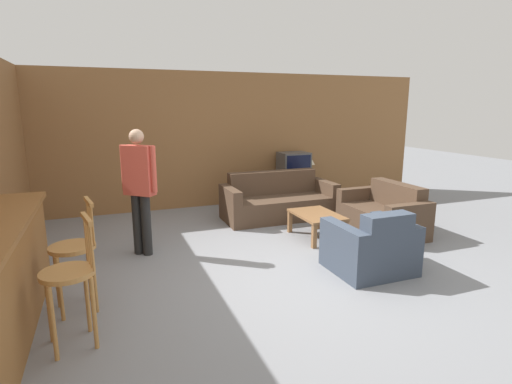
{
  "coord_description": "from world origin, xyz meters",
  "views": [
    {
      "loc": [
        -2.02,
        -3.97,
        1.95
      ],
      "look_at": [
        -0.18,
        0.81,
        0.85
      ],
      "focal_mm": 28.0,
      "sensor_mm": 36.0,
      "label": 1
    }
  ],
  "objects_px": {
    "couch_far": "(278,202)",
    "armchair_near": "(371,249)",
    "bar_chair_near": "(70,280)",
    "bar_chair_mid": "(75,253)",
    "coffee_table": "(317,217)",
    "tv": "(294,165)",
    "tv_unit": "(293,190)",
    "loveseat_right": "(384,214)",
    "table_lamp": "(309,160)",
    "person_by_window": "(139,185)"
  },
  "relations": [
    {
      "from": "loveseat_right",
      "to": "coffee_table",
      "type": "height_order",
      "value": "loveseat_right"
    },
    {
      "from": "coffee_table",
      "to": "tv",
      "type": "height_order",
      "value": "tv"
    },
    {
      "from": "bar_chair_mid",
      "to": "couch_far",
      "type": "distance_m",
      "value": 3.94
    },
    {
      "from": "couch_far",
      "to": "tv_unit",
      "type": "xyz_separation_m",
      "value": [
        0.79,
        0.98,
        -0.03
      ]
    },
    {
      "from": "bar_chair_near",
      "to": "couch_far",
      "type": "distance_m",
      "value": 4.35
    },
    {
      "from": "couch_far",
      "to": "coffee_table",
      "type": "height_order",
      "value": "couch_far"
    },
    {
      "from": "loveseat_right",
      "to": "bar_chair_mid",
      "type": "bearing_deg",
      "value": -167.55
    },
    {
      "from": "couch_far",
      "to": "tv",
      "type": "distance_m",
      "value": 1.35
    },
    {
      "from": "tv_unit",
      "to": "person_by_window",
      "type": "height_order",
      "value": "person_by_window"
    },
    {
      "from": "bar_chair_mid",
      "to": "person_by_window",
      "type": "xyz_separation_m",
      "value": [
        0.74,
        1.32,
        0.37
      ]
    },
    {
      "from": "loveseat_right",
      "to": "coffee_table",
      "type": "bearing_deg",
      "value": 174.45
    },
    {
      "from": "armchair_near",
      "to": "loveseat_right",
      "type": "relative_size",
      "value": 0.65
    },
    {
      "from": "loveseat_right",
      "to": "bar_chair_near",
      "type": "bearing_deg",
      "value": -159.9
    },
    {
      "from": "loveseat_right",
      "to": "tv",
      "type": "xyz_separation_m",
      "value": [
        -0.43,
        2.34,
        0.49
      ]
    },
    {
      "from": "bar_chair_near",
      "to": "tv_unit",
      "type": "distance_m",
      "value": 5.6
    },
    {
      "from": "bar_chair_mid",
      "to": "table_lamp",
      "type": "height_order",
      "value": "bar_chair_mid"
    },
    {
      "from": "bar_chair_mid",
      "to": "couch_far",
      "type": "xyz_separation_m",
      "value": [
        3.17,
        2.33,
        -0.29
      ]
    },
    {
      "from": "couch_far",
      "to": "table_lamp",
      "type": "height_order",
      "value": "table_lamp"
    },
    {
      "from": "loveseat_right",
      "to": "tv",
      "type": "height_order",
      "value": "tv"
    },
    {
      "from": "coffee_table",
      "to": "tv_unit",
      "type": "xyz_separation_m",
      "value": [
        0.71,
        2.23,
        -0.07
      ]
    },
    {
      "from": "bar_chair_near",
      "to": "coffee_table",
      "type": "distance_m",
      "value": 3.69
    },
    {
      "from": "loveseat_right",
      "to": "person_by_window",
      "type": "relative_size",
      "value": 0.83
    },
    {
      "from": "loveseat_right",
      "to": "coffee_table",
      "type": "xyz_separation_m",
      "value": [
        -1.14,
        0.11,
        0.04
      ]
    },
    {
      "from": "coffee_table",
      "to": "tv",
      "type": "relative_size",
      "value": 1.44
    },
    {
      "from": "table_lamp",
      "to": "person_by_window",
      "type": "bearing_deg",
      "value": -150.89
    },
    {
      "from": "couch_far",
      "to": "loveseat_right",
      "type": "height_order",
      "value": "couch_far"
    },
    {
      "from": "bar_chair_mid",
      "to": "couch_far",
      "type": "relative_size",
      "value": 0.55
    },
    {
      "from": "coffee_table",
      "to": "loveseat_right",
      "type": "bearing_deg",
      "value": -5.55
    },
    {
      "from": "tv_unit",
      "to": "tv",
      "type": "height_order",
      "value": "tv"
    },
    {
      "from": "bar_chair_mid",
      "to": "tv_unit",
      "type": "xyz_separation_m",
      "value": [
        3.96,
        3.31,
        -0.33
      ]
    },
    {
      "from": "armchair_near",
      "to": "person_by_window",
      "type": "height_order",
      "value": "person_by_window"
    },
    {
      "from": "bar_chair_mid",
      "to": "armchair_near",
      "type": "relative_size",
      "value": 1.2
    },
    {
      "from": "couch_far",
      "to": "tv",
      "type": "relative_size",
      "value": 3.31
    },
    {
      "from": "couch_far",
      "to": "coffee_table",
      "type": "relative_size",
      "value": 2.3
    },
    {
      "from": "couch_far",
      "to": "armchair_near",
      "type": "xyz_separation_m",
      "value": [
        0.06,
        -2.58,
        0.0
      ]
    },
    {
      "from": "armchair_near",
      "to": "table_lamp",
      "type": "relative_size",
      "value": 1.9
    },
    {
      "from": "tv_unit",
      "to": "tv",
      "type": "bearing_deg",
      "value": -90.0
    },
    {
      "from": "tv",
      "to": "person_by_window",
      "type": "height_order",
      "value": "person_by_window"
    },
    {
      "from": "bar_chair_near",
      "to": "tv",
      "type": "xyz_separation_m",
      "value": [
        3.96,
        3.94,
        0.19
      ]
    },
    {
      "from": "tv",
      "to": "table_lamp",
      "type": "bearing_deg",
      "value": 0.51
    },
    {
      "from": "armchair_near",
      "to": "tv",
      "type": "xyz_separation_m",
      "value": [
        0.72,
        3.57,
        0.48
      ]
    },
    {
      "from": "bar_chair_near",
      "to": "armchair_near",
      "type": "height_order",
      "value": "bar_chair_near"
    },
    {
      "from": "loveseat_right",
      "to": "table_lamp",
      "type": "relative_size",
      "value": 2.91
    },
    {
      "from": "loveseat_right",
      "to": "table_lamp",
      "type": "height_order",
      "value": "table_lamp"
    },
    {
      "from": "coffee_table",
      "to": "person_by_window",
      "type": "relative_size",
      "value": 0.51
    },
    {
      "from": "bar_chair_near",
      "to": "loveseat_right",
      "type": "xyz_separation_m",
      "value": [
        4.39,
        1.61,
        -0.3
      ]
    },
    {
      "from": "couch_far",
      "to": "tv",
      "type": "height_order",
      "value": "tv"
    },
    {
      "from": "bar_chair_near",
      "to": "bar_chair_mid",
      "type": "bearing_deg",
      "value": 90.0
    },
    {
      "from": "bar_chair_near",
      "to": "tv_unit",
      "type": "height_order",
      "value": "bar_chair_near"
    },
    {
      "from": "coffee_table",
      "to": "table_lamp",
      "type": "xyz_separation_m",
      "value": [
        1.05,
        2.23,
        0.54
      ]
    }
  ]
}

